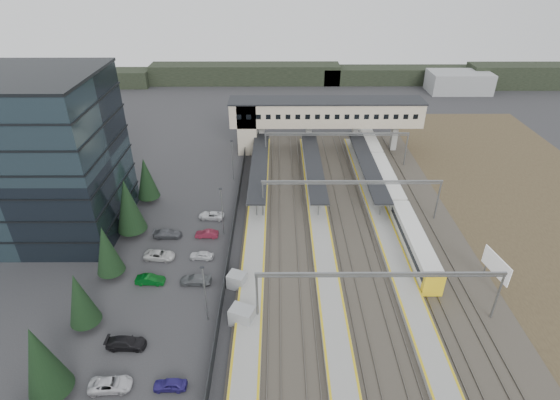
{
  "coord_description": "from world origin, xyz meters",
  "views": [
    {
      "loc": [
        0.49,
        -45.93,
        38.99
      ],
      "look_at": [
        0.76,
        13.49,
        4.0
      ],
      "focal_mm": 28.0,
      "sensor_mm": 36.0,
      "label": 1
    }
  ],
  "objects_px": {
    "train": "(387,183)",
    "footbridge": "(312,115)",
    "relay_cabin_far": "(237,280)",
    "relay_cabin_near": "(242,316)",
    "billboard": "(496,266)",
    "office_building": "(27,157)"
  },
  "relations": [
    {
      "from": "train",
      "to": "footbridge",
      "type": "bearing_deg",
      "value": 123.01
    },
    {
      "from": "footbridge",
      "to": "billboard",
      "type": "distance_m",
      "value": 48.86
    },
    {
      "from": "relay_cabin_near",
      "to": "relay_cabin_far",
      "type": "distance_m",
      "value": 6.59
    },
    {
      "from": "relay_cabin_far",
      "to": "billboard",
      "type": "relative_size",
      "value": 0.51
    },
    {
      "from": "train",
      "to": "billboard",
      "type": "height_order",
      "value": "billboard"
    },
    {
      "from": "office_building",
      "to": "footbridge",
      "type": "height_order",
      "value": "office_building"
    },
    {
      "from": "office_building",
      "to": "billboard",
      "type": "height_order",
      "value": "office_building"
    },
    {
      "from": "train",
      "to": "billboard",
      "type": "xyz_separation_m",
      "value": [
        8.63,
        -24.95,
        1.12
      ]
    },
    {
      "from": "relay_cabin_far",
      "to": "billboard",
      "type": "height_order",
      "value": "billboard"
    },
    {
      "from": "relay_cabin_near",
      "to": "train",
      "type": "height_order",
      "value": "train"
    },
    {
      "from": "office_building",
      "to": "billboard",
      "type": "xyz_separation_m",
      "value": [
        64.63,
        -13.88,
        -9.17
      ]
    },
    {
      "from": "train",
      "to": "relay_cabin_far",
      "type": "bearing_deg",
      "value": -134.68
    },
    {
      "from": "footbridge",
      "to": "billboard",
      "type": "height_order",
      "value": "footbridge"
    },
    {
      "from": "relay_cabin_near",
      "to": "relay_cabin_far",
      "type": "height_order",
      "value": "relay_cabin_near"
    },
    {
      "from": "relay_cabin_near",
      "to": "relay_cabin_far",
      "type": "bearing_deg",
      "value": 100.03
    },
    {
      "from": "relay_cabin_far",
      "to": "relay_cabin_near",
      "type": "bearing_deg",
      "value": -79.97
    },
    {
      "from": "office_building",
      "to": "billboard",
      "type": "distance_m",
      "value": 66.74
    },
    {
      "from": "billboard",
      "to": "relay_cabin_near",
      "type": "bearing_deg",
      "value": -168.23
    },
    {
      "from": "relay_cabin_far",
      "to": "train",
      "type": "height_order",
      "value": "train"
    },
    {
      "from": "relay_cabin_near",
      "to": "footbridge",
      "type": "relative_size",
      "value": 0.08
    },
    {
      "from": "train",
      "to": "billboard",
      "type": "relative_size",
      "value": 10.25
    },
    {
      "from": "office_building",
      "to": "relay_cabin_near",
      "type": "relative_size",
      "value": 7.32
    }
  ]
}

